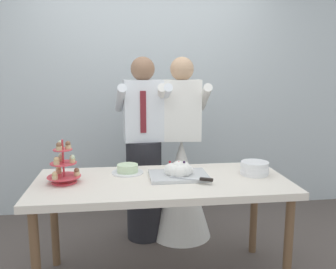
% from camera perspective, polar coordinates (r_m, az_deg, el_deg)
% --- Properties ---
extents(rear_wall, '(5.20, 0.10, 2.90)m').
position_cam_1_polar(rear_wall, '(3.94, -3.43, 8.75)').
color(rear_wall, silver).
rests_on(rear_wall, ground_plane).
extents(dessert_table, '(1.80, 0.80, 0.78)m').
position_cam_1_polar(dessert_table, '(2.62, -0.97, -8.71)').
color(dessert_table, silver).
rests_on(dessert_table, ground_plane).
extents(cupcake_stand, '(0.23, 0.23, 0.31)m').
position_cam_1_polar(cupcake_stand, '(2.60, -16.15, -4.85)').
color(cupcake_stand, '#D83F4C').
rests_on(cupcake_stand, dessert_table).
extents(main_cake_tray, '(0.42, 0.37, 0.12)m').
position_cam_1_polar(main_cake_tray, '(2.64, 1.70, -5.84)').
color(main_cake_tray, silver).
rests_on(main_cake_tray, dessert_table).
extents(plate_stack, '(0.21, 0.21, 0.10)m').
position_cam_1_polar(plate_stack, '(2.78, 13.48, -5.19)').
color(plate_stack, white).
rests_on(plate_stack, dessert_table).
extents(round_cake, '(0.24, 0.24, 0.07)m').
position_cam_1_polar(round_cake, '(2.76, -6.39, -5.48)').
color(round_cake, white).
rests_on(round_cake, dessert_table).
extents(person_groom, '(0.49, 0.52, 1.66)m').
position_cam_1_polar(person_groom, '(3.29, -3.83, -3.93)').
color(person_groom, '#232328').
rests_on(person_groom, ground_plane).
extents(person_bride, '(0.56, 0.56, 1.66)m').
position_cam_1_polar(person_bride, '(3.37, 2.11, -6.47)').
color(person_bride, white).
rests_on(person_bride, ground_plane).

